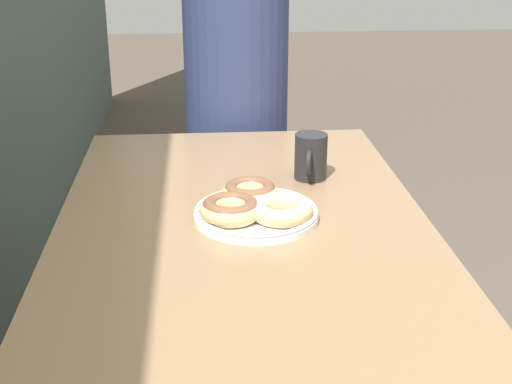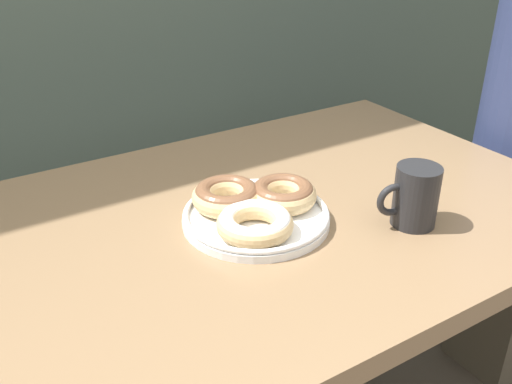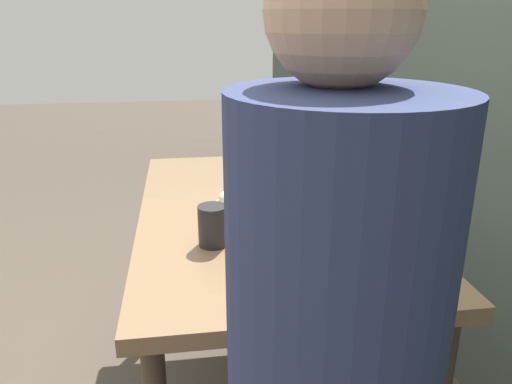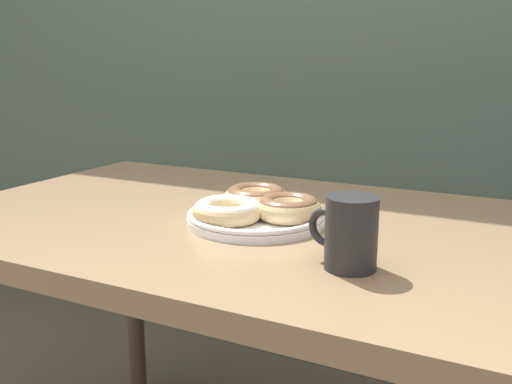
{
  "view_description": "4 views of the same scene",
  "coord_description": "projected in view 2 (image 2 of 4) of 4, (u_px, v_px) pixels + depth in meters",
  "views": [
    {
      "loc": [
        -1.33,
        0.43,
        1.33
      ],
      "look_at": [
        0.02,
        0.33,
        0.8
      ],
      "focal_mm": 50.0,
      "sensor_mm": 36.0,
      "label": 1
    },
    {
      "loc": [
        -0.44,
        -0.41,
        1.25
      ],
      "look_at": [
        0.02,
        0.33,
        0.8
      ],
      "focal_mm": 40.0,
      "sensor_mm": 36.0,
      "label": 2
    },
    {
      "loc": [
        1.45,
        0.11,
        1.3
      ],
      "look_at": [
        0.02,
        0.33,
        0.8
      ],
      "focal_mm": 35.0,
      "sensor_mm": 36.0,
      "label": 3
    },
    {
      "loc": [
        0.48,
        -0.59,
        1.04
      ],
      "look_at": [
        0.02,
        0.33,
        0.8
      ],
      "focal_mm": 40.0,
      "sensor_mm": 36.0,
      "label": 4
    }
  ],
  "objects": [
    {
      "name": "dining_table",
      "position": [
        240.0,
        254.0,
        1.05
      ],
      "size": [
        1.27,
        0.77,
        0.74
      ],
      "color": "#846647",
      "rests_on": "ground_plane"
    },
    {
      "name": "donut_plate",
      "position": [
        255.0,
        208.0,
        0.99
      ],
      "size": [
        0.26,
        0.27,
        0.06
      ],
      "color": "white",
      "rests_on": "dining_table"
    },
    {
      "name": "coffee_mug",
      "position": [
        415.0,
        196.0,
        0.97
      ],
      "size": [
        0.11,
        0.08,
        0.11
      ],
      "color": "#232326",
      "rests_on": "dining_table"
    }
  ]
}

